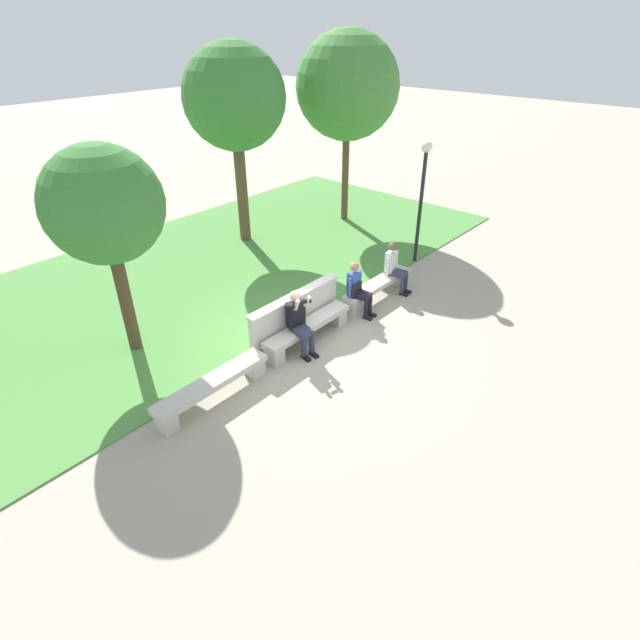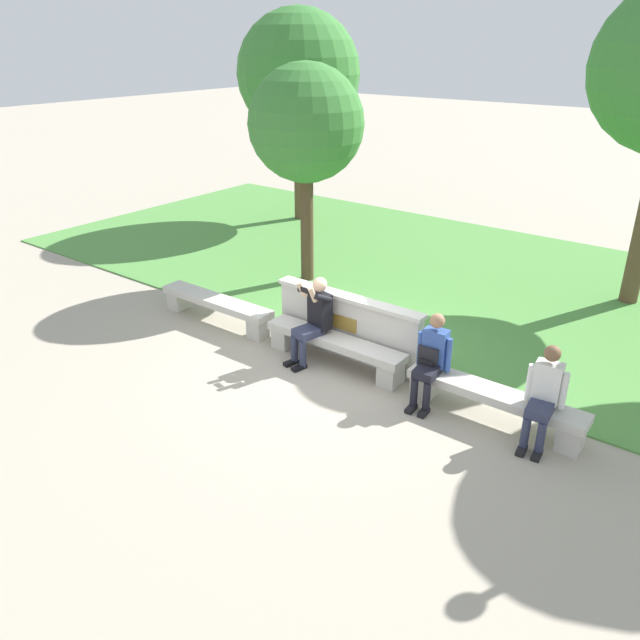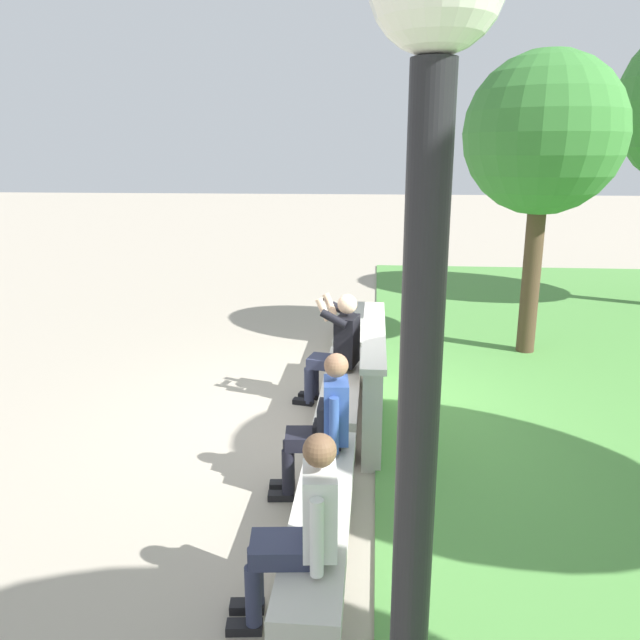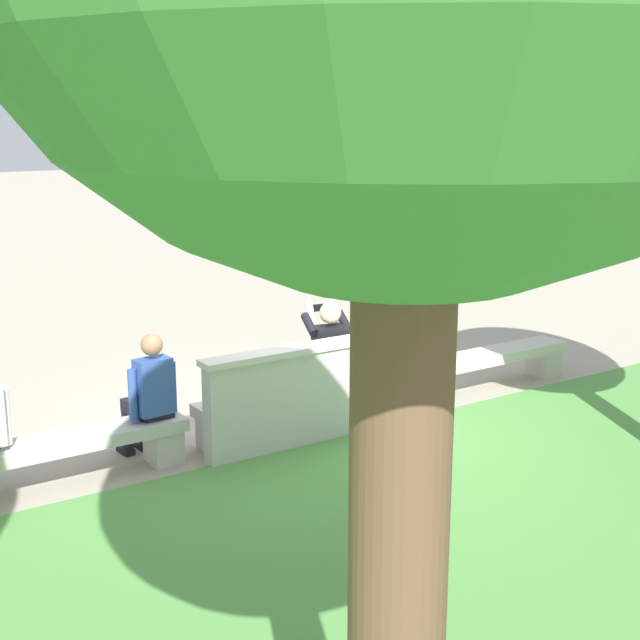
{
  "view_description": "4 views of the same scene",
  "coord_description": "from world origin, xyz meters",
  "px_view_note": "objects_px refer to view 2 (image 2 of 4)",
  "views": [
    {
      "loc": [
        -6.53,
        -6.02,
        5.94
      ],
      "look_at": [
        -0.17,
        -0.5,
        0.8
      ],
      "focal_mm": 28.0,
      "sensor_mm": 36.0,
      "label": 1
    },
    {
      "loc": [
        4.89,
        -6.77,
        4.56
      ],
      "look_at": [
        -0.07,
        -0.28,
        0.82
      ],
      "focal_mm": 35.0,
      "sensor_mm": 36.0,
      "label": 2
    },
    {
      "loc": [
        6.39,
        0.33,
        2.81
      ],
      "look_at": [
        -0.45,
        -0.28,
        0.98
      ],
      "focal_mm": 35.0,
      "sensor_mm": 36.0,
      "label": 3
    },
    {
      "loc": [
        4.59,
        7.32,
        3.24
      ],
      "look_at": [
        -0.55,
        -0.52,
        0.99
      ],
      "focal_mm": 50.0,
      "sensor_mm": 36.0,
      "label": 4
    }
  ],
  "objects_px": {
    "person_distant": "(431,357)",
    "tree_right_background": "(299,74)",
    "person_companion": "(544,393)",
    "bench_near": "(335,346)",
    "person_photographer": "(314,316)",
    "tree_behind_wall": "(306,125)",
    "bench_mid": "(494,400)",
    "backpack": "(430,358)",
    "bench_main": "(217,305)"
  },
  "relations": [
    {
      "from": "person_distant",
      "to": "tree_right_background",
      "type": "xyz_separation_m",
      "value": [
        -7.2,
        6.13,
        3.0
      ]
    },
    {
      "from": "person_companion",
      "to": "bench_near",
      "type": "bearing_deg",
      "value": 178.8
    },
    {
      "from": "person_photographer",
      "to": "tree_right_background",
      "type": "height_order",
      "value": "tree_right_background"
    },
    {
      "from": "tree_behind_wall",
      "to": "person_photographer",
      "type": "bearing_deg",
      "value": -49.92
    },
    {
      "from": "person_photographer",
      "to": "person_distant",
      "type": "distance_m",
      "value": 1.97
    },
    {
      "from": "bench_mid",
      "to": "tree_behind_wall",
      "type": "distance_m",
      "value": 6.3
    },
    {
      "from": "bench_near",
      "to": "backpack",
      "type": "distance_m",
      "value": 1.62
    },
    {
      "from": "backpack",
      "to": "bench_near",
      "type": "bearing_deg",
      "value": 179.3
    },
    {
      "from": "bench_main",
      "to": "bench_mid",
      "type": "bearing_deg",
      "value": 0.0
    },
    {
      "from": "tree_right_background",
      "to": "tree_behind_wall",
      "type": "bearing_deg",
      "value": -49.28
    },
    {
      "from": "bench_main",
      "to": "person_photographer",
      "type": "bearing_deg",
      "value": -1.97
    },
    {
      "from": "bench_main",
      "to": "backpack",
      "type": "height_order",
      "value": "backpack"
    },
    {
      "from": "bench_main",
      "to": "backpack",
      "type": "relative_size",
      "value": 5.47
    },
    {
      "from": "person_photographer",
      "to": "bench_mid",
      "type": "bearing_deg",
      "value": 1.51
    },
    {
      "from": "bench_mid",
      "to": "tree_right_background",
      "type": "relative_size",
      "value": 0.45
    },
    {
      "from": "backpack",
      "to": "bench_main",
      "type": "bearing_deg",
      "value": 179.73
    },
    {
      "from": "bench_near",
      "to": "tree_right_background",
      "type": "bearing_deg",
      "value": 132.56
    },
    {
      "from": "tree_right_background",
      "to": "bench_main",
      "type": "bearing_deg",
      "value": -63.35
    },
    {
      "from": "person_companion",
      "to": "tree_behind_wall",
      "type": "relative_size",
      "value": 0.3
    },
    {
      "from": "backpack",
      "to": "tree_behind_wall",
      "type": "xyz_separation_m",
      "value": [
        -4.13,
        2.57,
        2.43
      ]
    },
    {
      "from": "person_distant",
      "to": "person_companion",
      "type": "height_order",
      "value": "same"
    },
    {
      "from": "person_companion",
      "to": "person_distant",
      "type": "bearing_deg",
      "value": -179.99
    },
    {
      "from": "backpack",
      "to": "tree_right_background",
      "type": "xyz_separation_m",
      "value": [
        -7.15,
        6.08,
        3.05
      ]
    },
    {
      "from": "bench_near",
      "to": "person_companion",
      "type": "xyz_separation_m",
      "value": [
        3.14,
        -0.07,
        0.36
      ]
    },
    {
      "from": "bench_near",
      "to": "person_companion",
      "type": "relative_size",
      "value": 1.86
    },
    {
      "from": "tree_right_background",
      "to": "backpack",
      "type": "bearing_deg",
      "value": -40.36
    },
    {
      "from": "person_photographer",
      "to": "backpack",
      "type": "xyz_separation_m",
      "value": [
        1.92,
        0.06,
        -0.11
      ]
    },
    {
      "from": "person_photographer",
      "to": "person_companion",
      "type": "bearing_deg",
      "value": 0.16
    },
    {
      "from": "bench_near",
      "to": "tree_right_background",
      "type": "height_order",
      "value": "tree_right_background"
    },
    {
      "from": "bench_near",
      "to": "bench_main",
      "type": "bearing_deg",
      "value": 180.0
    },
    {
      "from": "bench_main",
      "to": "tree_behind_wall",
      "type": "height_order",
      "value": "tree_behind_wall"
    },
    {
      "from": "backpack",
      "to": "bench_mid",
      "type": "bearing_deg",
      "value": 1.19
    },
    {
      "from": "bench_mid",
      "to": "person_distant",
      "type": "relative_size",
      "value": 1.86
    },
    {
      "from": "person_photographer",
      "to": "backpack",
      "type": "bearing_deg",
      "value": 1.67
    },
    {
      "from": "bench_main",
      "to": "backpack",
      "type": "xyz_separation_m",
      "value": [
        4.11,
        -0.02,
        0.32
      ]
    },
    {
      "from": "person_companion",
      "to": "tree_right_background",
      "type": "relative_size",
      "value": 0.24
    },
    {
      "from": "person_photographer",
      "to": "backpack",
      "type": "distance_m",
      "value": 1.93
    },
    {
      "from": "person_distant",
      "to": "tree_right_background",
      "type": "bearing_deg",
      "value": 139.6
    },
    {
      "from": "bench_near",
      "to": "tree_behind_wall",
      "type": "xyz_separation_m",
      "value": [
        -2.54,
        2.55,
        2.74
      ]
    },
    {
      "from": "person_distant",
      "to": "backpack",
      "type": "height_order",
      "value": "person_distant"
    },
    {
      "from": "tree_behind_wall",
      "to": "bench_main",
      "type": "bearing_deg",
      "value": -89.57
    },
    {
      "from": "bench_main",
      "to": "tree_behind_wall",
      "type": "distance_m",
      "value": 3.74
    },
    {
      "from": "tree_behind_wall",
      "to": "backpack",
      "type": "bearing_deg",
      "value": -31.87
    },
    {
      "from": "bench_main",
      "to": "bench_mid",
      "type": "height_order",
      "value": "same"
    },
    {
      "from": "bench_near",
      "to": "bench_mid",
      "type": "height_order",
      "value": "same"
    },
    {
      "from": "tree_behind_wall",
      "to": "bench_near",
      "type": "bearing_deg",
      "value": -45.07
    },
    {
      "from": "bench_mid",
      "to": "backpack",
      "type": "distance_m",
      "value": 0.99
    },
    {
      "from": "person_photographer",
      "to": "tree_behind_wall",
      "type": "xyz_separation_m",
      "value": [
        -2.21,
        2.63,
        2.31
      ]
    },
    {
      "from": "person_distant",
      "to": "tree_behind_wall",
      "type": "xyz_separation_m",
      "value": [
        -4.18,
        2.62,
        2.38
      ]
    },
    {
      "from": "tree_behind_wall",
      "to": "tree_right_background",
      "type": "bearing_deg",
      "value": 130.72
    }
  ]
}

